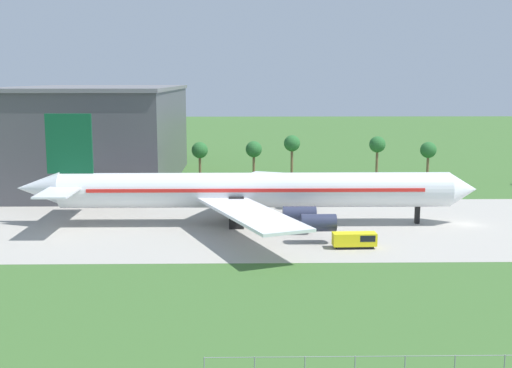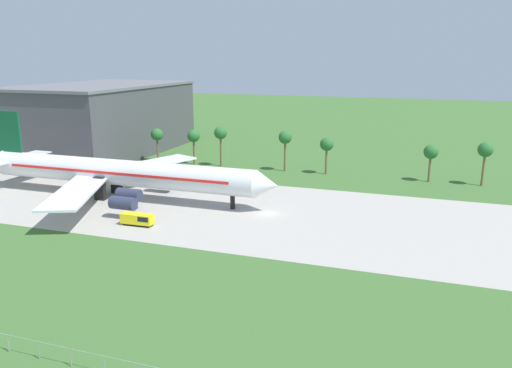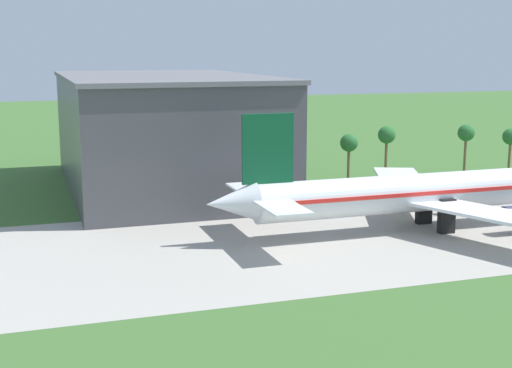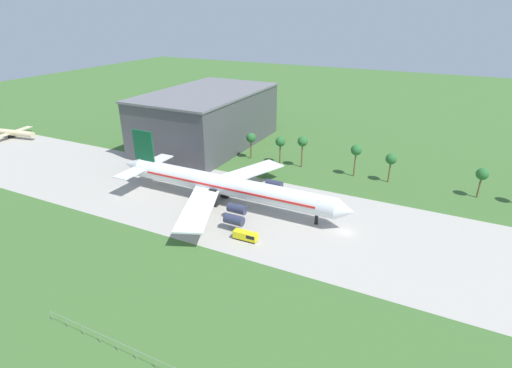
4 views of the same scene
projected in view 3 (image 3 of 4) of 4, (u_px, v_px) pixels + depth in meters
The scene contains 3 objects.
jet_airliner at pixel (447, 191), 108.24m from camera, with size 75.44×54.05×18.28m.
terminal_building at pixel (163, 132), 138.78m from camera, with size 36.72×61.20×21.99m.
palm_tree_row at pixel (473, 137), 152.03m from camera, with size 92.74×3.60×11.45m.
Camera 3 is at (-97.11, -90.89, 26.99)m, focal length 50.00 mm.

